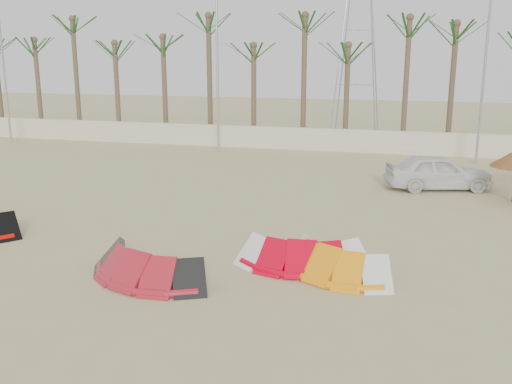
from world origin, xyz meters
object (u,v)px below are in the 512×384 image
(kite_red_mid, at_px, (152,261))
(kite_orange, at_px, (335,257))
(kite_red_right, at_px, (305,249))
(car, at_px, (438,172))

(kite_red_mid, bearing_deg, kite_orange, 18.65)
(kite_red_mid, bearing_deg, kite_red_right, 27.62)
(kite_orange, bearing_deg, car, 74.16)
(kite_red_mid, height_order, kite_red_right, same)
(kite_red_mid, height_order, car, car)
(kite_red_right, bearing_deg, kite_orange, -24.32)
(kite_red_right, bearing_deg, car, 69.24)
(kite_red_right, relative_size, car, 0.83)
(kite_red_mid, relative_size, kite_red_right, 1.06)
(kite_red_mid, relative_size, car, 0.88)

